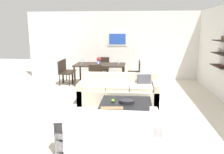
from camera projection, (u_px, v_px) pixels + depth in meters
ground_plane at (115, 106)px, 6.04m from camera, size 18.00×18.00×0.00m
back_wall_unit at (130, 46)px, 9.17m from camera, size 8.40×0.09×2.70m
sofa_beige at (119, 92)px, 6.30m from camera, size 2.14×0.90×0.78m
loveseat_white at (110, 132)px, 3.88m from camera, size 1.66×0.90×0.78m
coffee_table at (126, 110)px, 5.19m from camera, size 1.15×1.05×0.38m
decorative_bowl at (127, 101)px, 5.13m from camera, size 0.35×0.35×0.07m
apple_on_coffee_table at (113, 101)px, 5.15m from camera, size 0.08×0.08×0.08m
dining_table at (100, 66)px, 8.34m from camera, size 1.84×1.00×0.75m
dining_chair_right_far at (136, 70)px, 8.47m from camera, size 0.44×0.44×0.88m
dining_chair_foot at (96, 76)px, 7.49m from camera, size 0.44×0.44×0.88m
dining_chair_right_near at (136, 72)px, 8.03m from camera, size 0.44×0.44×0.88m
dining_chair_left_far at (67, 69)px, 8.72m from camera, size 0.44×0.44×0.88m
dining_chair_head at (103, 67)px, 9.26m from camera, size 0.44×0.44×0.88m
dining_chair_left_near at (63, 71)px, 8.28m from camera, size 0.44×0.44×0.88m
wine_glass_right_far at (119, 61)px, 8.36m from camera, size 0.07×0.07×0.16m
wine_glass_right_near at (118, 62)px, 8.11m from camera, size 0.08×0.08×0.17m
wine_glass_foot at (98, 63)px, 7.87m from camera, size 0.06×0.06×0.17m
wine_glass_left_far at (83, 60)px, 8.48m from camera, size 0.08×0.08×0.18m
wine_glass_left_near at (81, 61)px, 8.24m from camera, size 0.07×0.07×0.18m
centerpiece_vase at (99, 60)px, 8.34m from camera, size 0.16×0.16×0.27m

